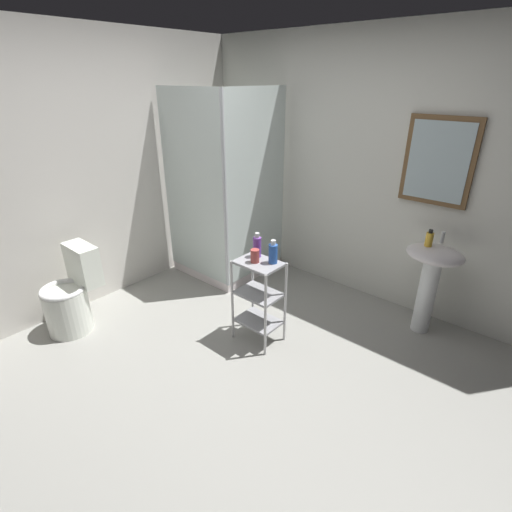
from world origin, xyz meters
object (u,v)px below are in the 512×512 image
object	(u,v)px
hand_soap_bottle	(429,239)
conditioner_bottle_purple	(257,246)
pedestal_sink	(431,272)
shower_stall	(227,235)
toilet	(71,297)
storage_cart	(259,295)
rinse_cup	(255,256)
shampoo_bottle_blue	(273,253)

from	to	relation	value
hand_soap_bottle	conditioner_bottle_purple	world-z (taller)	hand_soap_bottle
pedestal_sink	conditioner_bottle_purple	world-z (taller)	conditioner_bottle_purple
shower_stall	pedestal_sink	world-z (taller)	shower_stall
pedestal_sink	toilet	size ratio (longest dim) A/B	1.07
pedestal_sink	storage_cart	xyz separation A→B (m)	(-1.02, -1.05, -0.14)
storage_cart	rinse_cup	xyz separation A→B (m)	(-0.02, -0.02, 0.36)
toilet	rinse_cup	xyz separation A→B (m)	(1.34, 0.93, 0.48)
conditioner_bottle_purple	toilet	bearing A→B (deg)	-141.29
storage_cart	hand_soap_bottle	bearing A→B (deg)	47.36
shower_stall	toilet	world-z (taller)	shower_stall
toilet	storage_cart	bearing A→B (deg)	34.98
shampoo_bottle_blue	pedestal_sink	bearing A→B (deg)	46.86
pedestal_sink	hand_soap_bottle	bearing A→B (deg)	-164.06
hand_soap_bottle	conditioner_bottle_purple	bearing A→B (deg)	-137.08
toilet	storage_cart	xyz separation A→B (m)	(1.36, 0.95, 0.12)
pedestal_sink	storage_cart	bearing A→B (deg)	-134.01
storage_cart	shampoo_bottle_blue	world-z (taller)	shampoo_bottle_blue
shower_stall	hand_soap_bottle	bearing A→B (deg)	8.44
storage_cart	conditioner_bottle_purple	xyz separation A→B (m)	(-0.08, 0.07, 0.39)
toilet	hand_soap_bottle	xyz separation A→B (m)	(2.31, 1.98, 0.56)
shampoo_bottle_blue	rinse_cup	bearing A→B (deg)	-143.76
shower_stall	rinse_cup	size ratio (longest dim) A/B	18.48
pedestal_sink	toilet	xyz separation A→B (m)	(-2.38, -2.00, -0.26)
storage_cart	shampoo_bottle_blue	bearing A→B (deg)	35.48
shower_stall	toilet	bearing A→B (deg)	-98.96
shower_stall	rinse_cup	distance (m)	1.35
pedestal_sink	shampoo_bottle_blue	world-z (taller)	shampoo_bottle_blue
conditioner_bottle_purple	shampoo_bottle_blue	xyz separation A→B (m)	(0.17, -0.01, -0.01)
toilet	shampoo_bottle_blue	world-z (taller)	shampoo_bottle_blue
storage_cart	pedestal_sink	bearing A→B (deg)	45.99
toilet	hand_soap_bottle	size ratio (longest dim) A/B	5.31
shampoo_bottle_blue	rinse_cup	xyz separation A→B (m)	(-0.11, -0.08, -0.03)
pedestal_sink	shampoo_bottle_blue	bearing A→B (deg)	-133.14
hand_soap_bottle	rinse_cup	size ratio (longest dim) A/B	1.32
pedestal_sink	shampoo_bottle_blue	distance (m)	1.38
hand_soap_bottle	shampoo_bottle_blue	distance (m)	1.30
toilet	shampoo_bottle_blue	bearing A→B (deg)	35.01
pedestal_sink	toilet	world-z (taller)	pedestal_sink
storage_cart	rinse_cup	bearing A→B (deg)	-140.96
storage_cart	shampoo_bottle_blue	size ratio (longest dim) A/B	3.84
shower_stall	conditioner_bottle_purple	distance (m)	1.26
shower_stall	storage_cart	distance (m)	1.32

